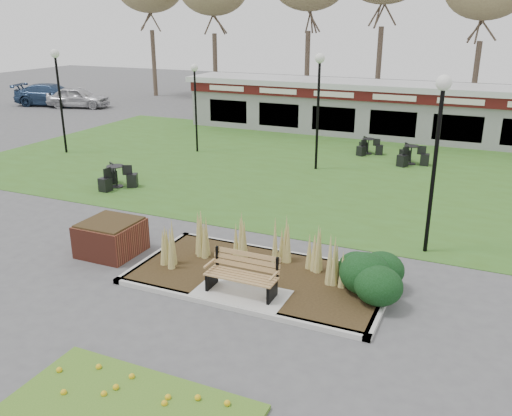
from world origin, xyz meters
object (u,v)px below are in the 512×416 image
at_px(park_bench, 243,273).
at_px(lamp_post_near_left, 439,127).
at_px(brick_planter, 111,237).
at_px(lamp_post_mid_left, 195,89).
at_px(bistro_set_a, 116,180).
at_px(car_silver, 78,97).
at_px(food_pavilion, 398,110).
at_px(bistro_set_c, 368,149).
at_px(bistro_set_d, 411,158).
at_px(lamp_post_mid_right, 319,86).
at_px(lamp_post_far_left, 58,78).
at_px(car_black, 248,95).
at_px(car_blue, 52,95).

height_order(park_bench, lamp_post_near_left, lamp_post_near_left).
xyz_separation_m(brick_planter, lamp_post_mid_left, (-3.88, 11.51, 2.57)).
bearing_deg(bistro_set_a, park_bench, -35.58).
bearing_deg(car_silver, bistro_set_a, -150.81).
height_order(food_pavilion, bistro_set_c, food_pavilion).
bearing_deg(brick_planter, bistro_set_d, 65.50).
relative_size(food_pavilion, bistro_set_a, 15.58).
bearing_deg(brick_planter, lamp_post_mid_right, 77.24).
relative_size(lamp_post_mid_left, bistro_set_d, 2.68).
bearing_deg(lamp_post_far_left, bistro_set_a, -32.00).
xyz_separation_m(park_bench, car_black, (-12.26, 26.75, 0.15)).
height_order(brick_planter, food_pavilion, food_pavilion).
relative_size(lamp_post_far_left, bistro_set_a, 3.08).
distance_m(lamp_post_near_left, car_black, 27.53).
xyz_separation_m(bistro_set_d, car_blue, (-27.16, 6.73, 0.50)).
relative_size(brick_planter, lamp_post_far_left, 0.31).
bearing_deg(park_bench, lamp_post_mid_right, 99.67).
bearing_deg(bistro_set_a, lamp_post_far_left, 148.00).
bearing_deg(brick_planter, car_black, 106.82).
distance_m(bistro_set_a, car_blue, 22.86).
distance_m(lamp_post_far_left, bistro_set_c, 14.97).
distance_m(lamp_post_mid_left, lamp_post_far_left, 6.37).
xyz_separation_m(brick_planter, lamp_post_near_left, (7.97, 3.65, 3.07)).
xyz_separation_m(park_bench, bistro_set_c, (-0.54, 15.17, -0.32)).
relative_size(lamp_post_mid_left, car_blue, 0.76).
height_order(park_bench, food_pavilion, food_pavilion).
bearing_deg(park_bench, lamp_post_far_left, 145.87).
xyz_separation_m(car_black, car_blue, (-13.25, -6.00, 0.06)).
height_order(bistro_set_d, car_silver, car_silver).
distance_m(brick_planter, bistro_set_d, 14.58).
distance_m(car_silver, car_black, 12.35).
relative_size(park_bench, car_silver, 0.38).
bearing_deg(car_black, car_blue, 135.27).
xyz_separation_m(lamp_post_far_left, car_black, (1.74, 17.26, -2.81)).
relative_size(lamp_post_mid_right, car_black, 1.09).
xyz_separation_m(lamp_post_near_left, bistro_set_a, (-11.75, 1.45, -3.24)).
bearing_deg(bistro_set_a, lamp_post_mid_right, 42.37).
xyz_separation_m(lamp_post_mid_right, car_silver, (-21.10, 9.23, -2.79)).
distance_m(food_pavilion, car_blue, 25.54).
distance_m(brick_planter, car_silver, 27.36).
bearing_deg(car_silver, park_bench, -147.76).
bearing_deg(bistro_set_d, bistro_set_a, -140.25).
bearing_deg(lamp_post_near_left, bistro_set_d, 101.33).
distance_m(car_black, car_blue, 14.55).
bearing_deg(bistro_set_c, lamp_post_mid_left, -159.45).
relative_size(brick_planter, car_black, 0.34).
xyz_separation_m(brick_planter, car_silver, (-18.66, 20.00, 0.28)).
height_order(brick_planter, car_black, car_black).
height_order(car_silver, car_blue, car_blue).
bearing_deg(car_black, bistro_set_a, -148.03).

